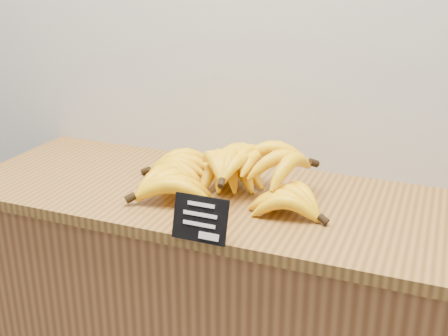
# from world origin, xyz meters

# --- Properties ---
(counter_top) EXTENTS (1.48, 0.54, 0.03)m
(counter_top) POSITION_xyz_m (0.19, 2.75, 0.92)
(counter_top) COLOR olive
(counter_top) RESTS_ON counter
(chalkboard_sign) EXTENTS (0.13, 0.03, 0.10)m
(chalkboard_sign) POSITION_xyz_m (0.22, 2.48, 0.98)
(chalkboard_sign) COLOR black
(chalkboard_sign) RESTS_ON counter_top
(banana_pile) EXTENTS (0.55, 0.35, 0.12)m
(banana_pile) POSITION_xyz_m (0.19, 2.75, 0.99)
(banana_pile) COLOR yellow
(banana_pile) RESTS_ON counter_top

